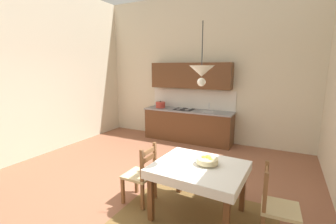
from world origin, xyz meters
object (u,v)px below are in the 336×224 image
(kitchen_cabinetry, at_px, (188,111))
(pendant_lamp, at_px, (202,72))
(dining_table, at_px, (199,174))
(fruit_bowl, at_px, (207,160))
(dining_chair_window_side, at_px, (277,207))
(dining_chair_tv_side, at_px, (141,175))

(kitchen_cabinetry, distance_m, pendant_lamp, 3.65)
(kitchen_cabinetry, xyz_separation_m, dining_table, (1.45, -3.17, -0.23))
(dining_table, xyz_separation_m, pendant_lamp, (-0.01, 0.02, 1.39))
(kitchen_cabinetry, height_order, fruit_bowl, kitchen_cabinetry)
(fruit_bowl, bearing_deg, pendant_lamp, -152.24)
(dining_chair_window_side, bearing_deg, pendant_lamp, 176.11)
(kitchen_cabinetry, relative_size, dining_chair_tv_side, 2.72)
(dining_table, distance_m, fruit_bowl, 0.22)
(dining_chair_tv_side, height_order, pendant_lamp, pendant_lamp)
(fruit_bowl, xyz_separation_m, pendant_lamp, (-0.10, -0.05, 1.20))
(dining_table, height_order, pendant_lamp, pendant_lamp)
(pendant_lamp, bearing_deg, dining_chair_tv_side, -174.14)
(dining_table, distance_m, dining_chair_tv_side, 0.93)
(kitchen_cabinetry, distance_m, dining_table, 3.50)
(dining_chair_tv_side, distance_m, dining_chair_window_side, 1.90)
(fruit_bowl, height_order, pendant_lamp, pendant_lamp)
(dining_chair_window_side, bearing_deg, fruit_bowl, 172.51)
(dining_table, height_order, dining_chair_window_side, dining_chair_window_side)
(kitchen_cabinetry, xyz_separation_m, dining_chair_tv_side, (0.54, -3.24, -0.41))
(kitchen_cabinetry, bearing_deg, dining_chair_window_side, -52.87)
(kitchen_cabinetry, bearing_deg, pendant_lamp, -65.46)
(fruit_bowl, bearing_deg, dining_chair_tv_side, -171.83)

